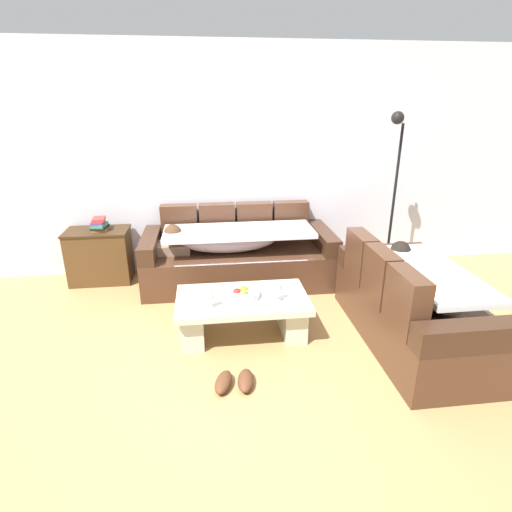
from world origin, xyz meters
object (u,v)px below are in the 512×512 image
(open_magazine, at_px, (278,294))
(pair_of_shoes, at_px, (235,381))
(coffee_table, at_px, (242,311))
(book_stack_on_cabinet, at_px, (99,225))
(couch_near_window, at_px, (415,306))
(wine_glass_near_right, at_px, (278,289))
(floor_lamp, at_px, (393,187))
(fruit_bowl, at_px, (244,293))
(wine_glass_near_left, at_px, (209,296))
(couch_along_wall, at_px, (236,256))
(side_cabinet, at_px, (100,256))

(open_magazine, xyz_separation_m, pair_of_shoes, (-0.47, -0.76, -0.34))
(coffee_table, bearing_deg, book_stack_on_cabinet, 137.27)
(couch_near_window, relative_size, wine_glass_near_right, 10.71)
(wine_glass_near_right, bearing_deg, floor_lamp, 38.99)
(fruit_bowl, relative_size, wine_glass_near_right, 1.69)
(coffee_table, xyz_separation_m, open_magazine, (0.33, 0.00, 0.15))
(wine_glass_near_right, distance_m, book_stack_on_cabinet, 2.40)
(fruit_bowl, xyz_separation_m, floor_lamp, (1.86, 1.16, 0.70))
(wine_glass_near_left, xyz_separation_m, pair_of_shoes, (0.16, -0.59, -0.45))
(couch_along_wall, bearing_deg, open_magazine, -76.06)
(floor_lamp, distance_m, pair_of_shoes, 2.97)
(wine_glass_near_left, xyz_separation_m, side_cabinet, (-1.28, 1.58, -0.17))
(couch_along_wall, relative_size, couch_near_window, 1.24)
(couch_along_wall, relative_size, open_magazine, 7.87)
(coffee_table, distance_m, wine_glass_near_left, 0.43)
(pair_of_shoes, bearing_deg, couch_along_wall, 84.90)
(fruit_bowl, height_order, wine_glass_near_left, wine_glass_near_left)
(wine_glass_near_left, height_order, side_cabinet, side_cabinet)
(floor_lamp, xyz_separation_m, pair_of_shoes, (-2.01, -1.91, -1.07))
(coffee_table, height_order, open_magazine, open_magazine)
(couch_near_window, relative_size, pair_of_shoes, 5.16)
(couch_near_window, relative_size, wine_glass_near_left, 10.71)
(wine_glass_near_right, xyz_separation_m, floor_lamp, (1.57, 1.27, 0.62))
(pair_of_shoes, bearing_deg, wine_glass_near_right, 55.23)
(fruit_bowl, relative_size, side_cabinet, 0.39)
(book_stack_on_cabinet, distance_m, floor_lamp, 3.45)
(fruit_bowl, relative_size, open_magazine, 1.00)
(fruit_bowl, height_order, side_cabinet, side_cabinet)
(coffee_table, height_order, side_cabinet, side_cabinet)
(couch_along_wall, distance_m, side_cabinet, 1.63)
(wine_glass_near_right, bearing_deg, open_magazine, 78.73)
(book_stack_on_cabinet, bearing_deg, wine_glass_near_right, -39.72)
(couch_near_window, bearing_deg, pair_of_shoes, 105.94)
(couch_along_wall, distance_m, coffee_table, 1.19)
(couch_along_wall, relative_size, coffee_table, 1.84)
(wine_glass_near_left, xyz_separation_m, wine_glass_near_right, (0.61, 0.05, 0.00))
(fruit_bowl, bearing_deg, pair_of_shoes, -101.26)
(couch_near_window, distance_m, pair_of_shoes, 1.75)
(side_cabinet, bearing_deg, wine_glass_near_right, -39.11)
(coffee_table, distance_m, fruit_bowl, 0.18)
(couch_near_window, distance_m, coffee_table, 1.56)
(floor_lamp, relative_size, pair_of_shoes, 5.66)
(couch_along_wall, relative_size, fruit_bowl, 7.87)
(pair_of_shoes, bearing_deg, coffee_table, 79.89)
(coffee_table, xyz_separation_m, wine_glass_near_right, (0.31, -0.11, 0.26))
(open_magazine, bearing_deg, wine_glass_near_left, -152.17)
(coffee_table, distance_m, open_magazine, 0.36)
(wine_glass_near_left, distance_m, side_cabinet, 2.04)
(side_cabinet, xyz_separation_m, floor_lamp, (3.45, -0.26, 0.80))
(couch_near_window, xyz_separation_m, fruit_bowl, (-1.51, 0.27, 0.09))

